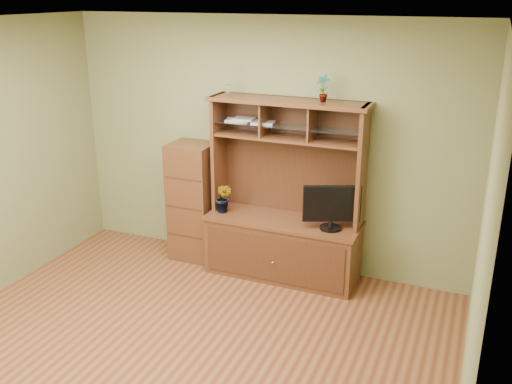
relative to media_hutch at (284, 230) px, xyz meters
The scene contains 8 objects.
room 1.94m from the media_hutch, 100.68° to the right, with size 4.54×4.04×2.74m.
media_hutch is the anchor object (origin of this frame).
monitor 0.65m from the media_hutch, ahead, with size 0.55×0.26×0.46m.
orchid_plant 0.73m from the media_hutch, behind, with size 0.18×0.15×0.33m, color #285F20.
top_plant 1.55m from the media_hutch, 12.32° to the left, with size 0.14×0.09×0.26m, color #2B6E26.
reed_diffuser 1.63m from the media_hutch, behind, with size 0.06×0.06×0.29m.
magazines 1.21m from the media_hutch, behind, with size 0.55×0.23×0.04m.
side_cabinet 1.11m from the media_hutch, behind, with size 0.48×0.44×1.34m.
Camera 1 is at (2.18, -3.54, 2.93)m, focal length 40.00 mm.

